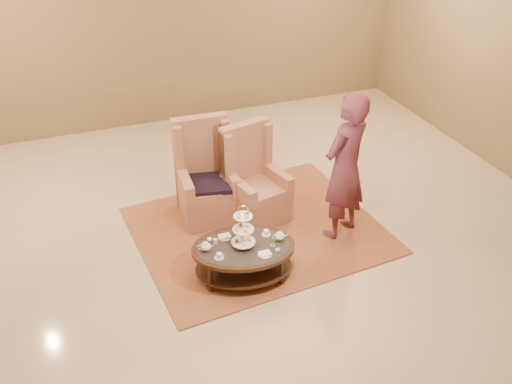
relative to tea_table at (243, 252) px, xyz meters
name	(u,v)px	position (x,y,z in m)	size (l,w,h in m)	color
ground	(254,257)	(0.22, 0.27, -0.33)	(8.00, 8.00, 0.00)	#C4AF92
ceiling	(254,257)	(0.22, 0.27, -0.33)	(8.00, 8.00, 0.02)	beige
wall_back	(162,15)	(0.22, 4.27, 1.42)	(8.00, 0.04, 3.50)	olive
rug	(258,230)	(0.45, 0.74, -0.33)	(3.01, 2.58, 0.02)	#A4683A
tea_table	(243,252)	(0.00, 0.00, 0.00)	(1.23, 0.97, 0.92)	black
armchair_left	(206,184)	(-0.02, 1.33, 0.09)	(0.71, 0.73, 1.25)	#AB6E50
armchair_right	(253,187)	(0.51, 1.09, 0.07)	(0.78, 0.80, 1.20)	#AB6E50
person	(345,168)	(1.35, 0.36, 0.56)	(0.77, 0.67, 1.79)	#592633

